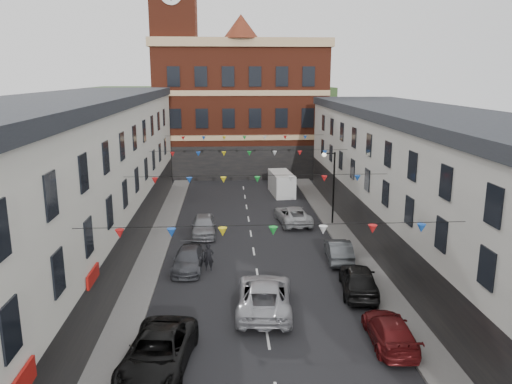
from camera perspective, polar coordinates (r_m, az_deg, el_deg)
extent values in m
plane|color=black|center=(27.58, 0.68, -12.50)|extent=(160.00, 160.00, 0.00)
cube|color=#605E5B|center=(29.75, -13.23, -10.72)|extent=(1.80, 64.00, 0.15)
cube|color=#605E5B|center=(30.58, 13.62, -10.06)|extent=(1.80, 64.00, 0.15)
cube|color=beige|center=(28.51, -23.84, -2.08)|extent=(8.00, 56.00, 10.00)
cube|color=black|center=(27.70, -24.88, 8.66)|extent=(8.40, 56.00, 0.70)
cube|color=black|center=(28.42, -15.43, -8.68)|extent=(0.12, 56.00, 3.20)
cube|color=beige|center=(30.10, 23.60, -2.28)|extent=(8.00, 56.00, 9.00)
cube|color=black|center=(29.27, 24.47, 6.91)|extent=(8.40, 56.00, 0.70)
cube|color=black|center=(29.39, 15.95, -7.97)|extent=(0.12, 56.00, 3.20)
cube|color=maroon|center=(62.97, -1.81, 9.15)|extent=(20.00, 12.00, 15.00)
cube|color=tan|center=(62.91, -1.87, 16.44)|extent=(20.60, 12.60, 1.00)
cone|color=maroon|center=(58.05, -1.73, 18.39)|extent=(4.00, 4.00, 2.60)
cube|color=maroon|center=(60.05, -9.12, 13.10)|extent=(5.00, 5.00, 24.00)
cube|color=#2C4F25|center=(87.09, -4.93, 8.59)|extent=(40.00, 14.00, 10.00)
cylinder|color=black|center=(40.73, 8.85, 0.35)|extent=(0.14, 0.14, 6.00)
cylinder|color=black|center=(40.11, 8.44, 4.38)|extent=(0.90, 0.10, 0.10)
sphere|color=beige|center=(40.03, 7.80, 4.24)|extent=(0.36, 0.36, 0.36)
imported|color=black|center=(22.06, -11.16, -17.54)|extent=(3.25, 5.88, 1.56)
imported|color=#3F4046|center=(31.97, -7.73, -7.64)|extent=(2.03, 4.54, 1.29)
imported|color=gray|center=(38.38, -5.98, -3.82)|extent=(1.87, 4.54, 1.54)
imported|color=#5E1214|center=(24.27, 15.05, -15.05)|extent=(2.06, 4.61, 1.31)
imported|color=black|center=(28.92, 11.66, -9.78)|extent=(2.53, 4.94, 1.61)
imported|color=#464A4D|center=(33.56, 9.41, -6.58)|extent=(1.82, 4.38, 1.41)
imported|color=#AAABAE|center=(41.29, 4.22, -2.62)|extent=(2.92, 5.38, 1.43)
imported|color=#A4A5AB|center=(26.43, 0.97, -11.72)|extent=(3.24, 6.15, 1.65)
cube|color=silver|center=(51.19, 2.93, 0.99)|extent=(2.38, 5.25, 2.26)
imported|color=black|center=(31.57, -5.42, -7.44)|extent=(0.65, 0.45, 1.73)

